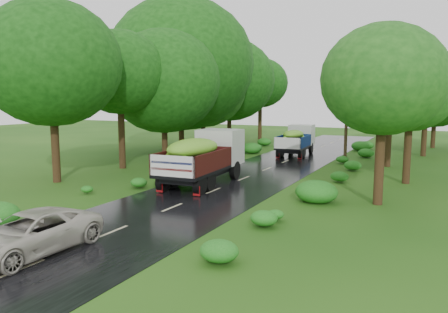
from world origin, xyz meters
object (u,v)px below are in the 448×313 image
Objects in this scene: truck_near at (205,155)px; car at (29,234)px; truck_far at (297,139)px; utility_pole at (347,103)px.

truck_near reaches higher than car.
utility_pole is at bearing -33.33° from truck_far.
truck_far is 1.29× the size of car.
utility_pole is at bearing 61.22° from truck_near.
truck_near is at bearing -97.63° from truck_far.
utility_pole is at bearing 80.34° from car.
truck_near is 14.64m from truck_far.
utility_pole is (5.63, 11.97, 2.84)m from truck_near.
truck_near reaches higher than truck_far.
utility_pole reaches higher than truck_near.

